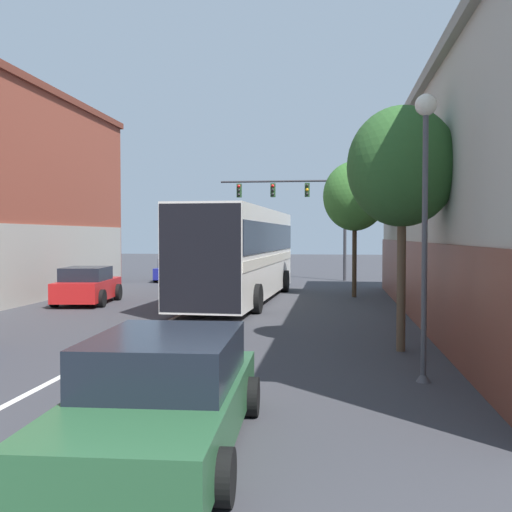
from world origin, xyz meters
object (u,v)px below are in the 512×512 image
Objects in this scene: street_tree_near at (402,167)px; street_tree_far at (355,196)px; parked_car_left_far at (177,270)px; street_lamp at (425,195)px; parked_car_left_mid at (87,286)px; hatchback_foreground at (162,395)px; traffic_signal_gantry at (302,203)px; bus at (241,250)px.

street_tree_far reaches higher than street_tree_near.
parked_car_left_far is 25.36m from street_lamp.
parked_car_left_mid is 15.76m from street_lamp.
street_lamp is 2.99m from street_tree_near.
hatchback_foreground is 5.95m from street_lamp.
hatchback_foreground is 0.86× the size of street_tree_near.
parked_car_left_mid is 11.52m from street_tree_far.
parked_car_left_far is 0.75× the size of street_tree_far.
street_tree_far is (2.70, -9.26, -0.25)m from traffic_signal_gantry.
street_tree_near is 11.93m from street_tree_far.
parked_car_left_mid is (-5.67, -1.89, -1.37)m from bus.
hatchback_foreground is 28.11m from traffic_signal_gantry.
bus is 2.67× the size of hatchback_foreground.
street_tree_near is at bearing -149.92° from bus.
traffic_signal_gantry reaches higher than street_tree_near.
street_tree_far is at bearing -73.72° from traffic_signal_gantry.
parked_car_left_mid is 11.88m from parked_car_left_far.
street_tree_far reaches higher than bus.
traffic_signal_gantry is at bearing -36.60° from parked_car_left_mid.
traffic_signal_gantry is 24.31m from street_lamp.
hatchback_foreground is at bearing -118.44° from street_tree_near.
parked_car_left_far is at bearing -170.68° from traffic_signal_gantry.
street_lamp is (3.42, -24.04, -1.18)m from traffic_signal_gantry.
street_lamp is 0.93× the size of street_tree_near.
hatchback_foreground is at bearing -160.31° from parked_car_left_mid.
bus is 3.13× the size of parked_car_left_mid.
parked_car_left_far is at bearing 140.83° from street_tree_far.
street_lamp is at bearing -81.90° from traffic_signal_gantry.
street_tree_near is 0.96× the size of street_tree_far.
traffic_signal_gantry is 1.44× the size of street_lamp.
bus is 2.20× the size of street_tree_far.
bus is 2.92× the size of parked_car_left_far.
bus is 6.13m from parked_car_left_mid.
hatchback_foreground is (1.61, -16.67, -1.40)m from bus.
street_tree_far reaches higher than street_lamp.
street_tree_far is at bearing -11.46° from hatchback_foreground.
street_tree_near is at bearing -30.79° from hatchback_foreground.
hatchback_foreground reaches higher than parked_car_left_far.
parked_car_left_mid is 0.93× the size of parked_car_left_far.
street_tree_near reaches higher than hatchback_foreground.
traffic_signal_gantry reaches higher than street_lamp.
hatchback_foreground is 8.36m from street_tree_near.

